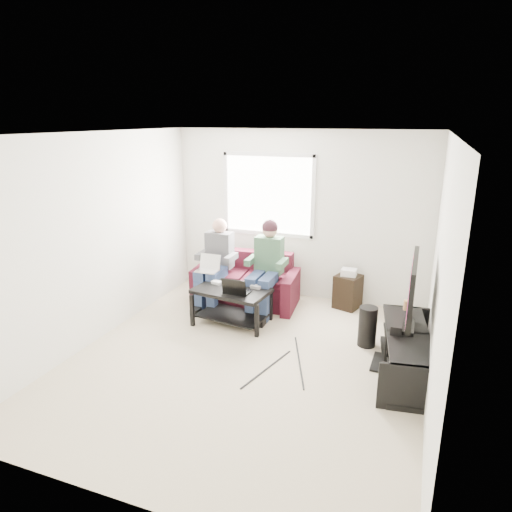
% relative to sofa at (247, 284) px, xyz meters
% --- Properties ---
extents(floor, '(4.50, 4.50, 0.00)m').
position_rel_sofa_xyz_m(floor, '(0.66, -1.71, -0.29)').
color(floor, beige).
rests_on(floor, ground).
extents(ceiling, '(4.50, 4.50, 0.00)m').
position_rel_sofa_xyz_m(ceiling, '(0.66, -1.71, 2.31)').
color(ceiling, white).
rests_on(ceiling, wall_back).
extents(wall_back, '(4.50, 0.00, 4.50)m').
position_rel_sofa_xyz_m(wall_back, '(0.66, 0.54, 1.01)').
color(wall_back, silver).
rests_on(wall_back, floor).
extents(wall_front, '(4.50, 0.00, 4.50)m').
position_rel_sofa_xyz_m(wall_front, '(0.66, -3.96, 1.01)').
color(wall_front, silver).
rests_on(wall_front, floor).
extents(wall_left, '(0.00, 4.50, 4.50)m').
position_rel_sofa_xyz_m(wall_left, '(-1.34, -1.71, 1.01)').
color(wall_left, silver).
rests_on(wall_left, floor).
extents(wall_right, '(0.00, 4.50, 4.50)m').
position_rel_sofa_xyz_m(wall_right, '(2.66, -1.71, 1.01)').
color(wall_right, silver).
rests_on(wall_right, floor).
extents(window, '(1.48, 0.04, 1.28)m').
position_rel_sofa_xyz_m(window, '(0.16, 0.52, 1.31)').
color(window, white).
rests_on(window, wall_back).
extents(sofa, '(1.66, 0.86, 0.75)m').
position_rel_sofa_xyz_m(sofa, '(0.00, 0.00, 0.00)').
color(sofa, '#4C1323').
rests_on(sofa, floor).
extents(person_left, '(0.40, 0.71, 1.30)m').
position_rel_sofa_xyz_m(person_left, '(-0.40, -0.26, 0.42)').
color(person_left, navy).
rests_on(person_left, sofa).
extents(person_right, '(0.40, 0.71, 1.35)m').
position_rel_sofa_xyz_m(person_right, '(0.40, -0.24, 0.48)').
color(person_right, navy).
rests_on(person_right, sofa).
extents(laptop_silver, '(0.33, 0.23, 0.24)m').
position_rel_sofa_xyz_m(laptop_silver, '(-0.40, -0.52, 0.38)').
color(laptop_silver, silver).
rests_on(laptop_silver, person_left).
extents(coffee_table, '(1.08, 0.74, 0.50)m').
position_rel_sofa_xyz_m(coffee_table, '(0.10, -0.81, 0.09)').
color(coffee_table, black).
rests_on(coffee_table, floor).
extents(laptop_black, '(0.36, 0.27, 0.24)m').
position_rel_sofa_xyz_m(laptop_black, '(0.22, -0.89, 0.34)').
color(laptop_black, black).
rests_on(laptop_black, coffee_table).
extents(controller_a, '(0.16, 0.12, 0.04)m').
position_rel_sofa_xyz_m(controller_a, '(-0.18, -0.69, 0.24)').
color(controller_a, silver).
rests_on(controller_a, coffee_table).
extents(controller_b, '(0.15, 0.10, 0.04)m').
position_rel_sofa_xyz_m(controller_b, '(0.00, -0.63, 0.24)').
color(controller_b, black).
rests_on(controller_b, coffee_table).
extents(controller_c, '(0.15, 0.10, 0.04)m').
position_rel_sofa_xyz_m(controller_c, '(0.40, -0.66, 0.24)').
color(controller_c, gray).
rests_on(controller_c, coffee_table).
extents(tv_stand, '(0.66, 1.57, 0.50)m').
position_rel_sofa_xyz_m(tv_stand, '(2.43, -1.34, -0.06)').
color(tv_stand, black).
rests_on(tv_stand, floor).
extents(tv, '(0.12, 1.10, 0.81)m').
position_rel_sofa_xyz_m(tv, '(2.43, -1.24, 0.68)').
color(tv, black).
rests_on(tv, tv_stand).
extents(soundbar, '(0.12, 0.50, 0.10)m').
position_rel_sofa_xyz_m(soundbar, '(2.31, -1.24, 0.27)').
color(soundbar, black).
rests_on(soundbar, tv_stand).
extents(drink_cup, '(0.08, 0.08, 0.12)m').
position_rel_sofa_xyz_m(drink_cup, '(2.38, -0.71, 0.28)').
color(drink_cup, '#AB7B49').
rests_on(drink_cup, tv_stand).
extents(console_white, '(0.30, 0.22, 0.06)m').
position_rel_sofa_xyz_m(console_white, '(2.43, -1.74, 0.01)').
color(console_white, silver).
rests_on(console_white, tv_stand).
extents(console_grey, '(0.34, 0.26, 0.08)m').
position_rel_sofa_xyz_m(console_grey, '(2.43, -1.04, 0.02)').
color(console_grey, gray).
rests_on(console_grey, tv_stand).
extents(console_black, '(0.38, 0.30, 0.07)m').
position_rel_sofa_xyz_m(console_black, '(2.43, -1.39, 0.01)').
color(console_black, black).
rests_on(console_black, tv_stand).
extents(subwoofer, '(0.23, 0.23, 0.51)m').
position_rel_sofa_xyz_m(subwoofer, '(1.95, -0.83, -0.03)').
color(subwoofer, black).
rests_on(subwoofer, floor).
extents(keyboard_floor, '(0.16, 0.46, 0.03)m').
position_rel_sofa_xyz_m(keyboard_floor, '(2.14, -1.23, -0.28)').
color(keyboard_floor, black).
rests_on(keyboard_floor, floor).
extents(end_table, '(0.34, 0.34, 0.61)m').
position_rel_sofa_xyz_m(end_table, '(1.51, 0.30, -0.01)').
color(end_table, black).
rests_on(end_table, floor).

